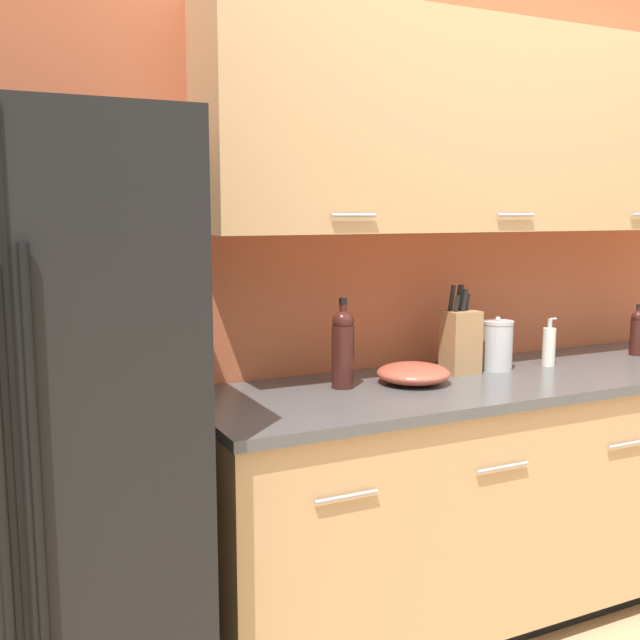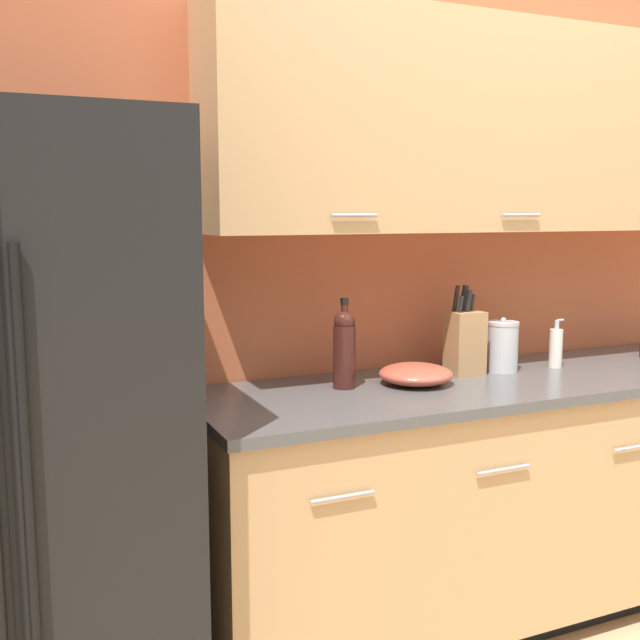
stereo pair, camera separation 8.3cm
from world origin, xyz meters
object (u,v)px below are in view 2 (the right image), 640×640
Objects in this scene: wine_bottle at (344,347)px; steel_canister at (503,346)px; refrigerator at (6,452)px; soap_dispenser at (556,348)px; mixing_bowl at (416,374)px; knife_block at (465,341)px.

steel_canister is at bearing 0.19° from wine_bottle.
steel_canister is (1.72, 0.15, 0.13)m from refrigerator.
mixing_bowl is (-0.64, -0.03, -0.04)m from soap_dispenser.
mixing_bowl is (-0.41, -0.05, -0.06)m from steel_canister.
knife_block reaches higher than soap_dispenser.
mixing_bowl is at bearing -11.03° from wine_bottle.
soap_dispenser is at bearing 3.60° from refrigerator.
refrigerator is 1.09m from wine_bottle.
soap_dispenser is 0.64m from mixing_bowl.
knife_block is 0.27m from mixing_bowl.
knife_block is 1.61× the size of steel_canister.
knife_block is 1.07× the size of wine_bottle.
wine_bottle is 0.66m from steel_canister.
refrigerator is 5.70× the size of wine_bottle.
knife_block is 1.28× the size of mixing_bowl.
soap_dispenser is 0.73× the size of mixing_bowl.
knife_block is at bearing 1.86° from wine_bottle.
knife_block reaches higher than mixing_bowl.
knife_block is at bearing 5.95° from refrigerator.
knife_block is at bearing 14.82° from mixing_bowl.
refrigerator reaches higher than knife_block.
refrigerator is 1.32m from mixing_bowl.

